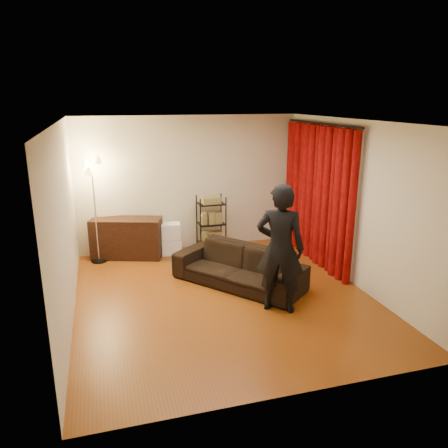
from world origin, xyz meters
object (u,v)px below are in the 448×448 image
object	(u,v)px
media_cabinet	(127,238)
storage_boxes	(171,239)
wire_shelf	(211,224)
sofa	(239,266)
floor_lamp	(95,211)
person	(280,249)

from	to	relation	value
media_cabinet	storage_boxes	bearing A→B (deg)	13.42
wire_shelf	storage_boxes	bearing A→B (deg)	-160.20
sofa	media_cabinet	bearing A→B (deg)	-176.87
wire_shelf	floor_lamp	bearing A→B (deg)	-158.62
storage_boxes	wire_shelf	world-z (taller)	wire_shelf
wire_shelf	floor_lamp	size ratio (longest dim) A/B	0.58
media_cabinet	storage_boxes	xyz separation A→B (m)	(0.86, -0.06, -0.07)
media_cabinet	floor_lamp	distance (m)	0.82
media_cabinet	wire_shelf	distance (m)	1.69
wire_shelf	person	bearing A→B (deg)	-62.94
person	wire_shelf	bearing A→B (deg)	-52.96
floor_lamp	person	bearing A→B (deg)	-47.42
storage_boxes	wire_shelf	distance (m)	0.86
sofa	floor_lamp	distance (m)	2.92
sofa	person	distance (m)	1.23
person	storage_boxes	xyz separation A→B (m)	(-1.13, 2.80, -0.63)
person	wire_shelf	xyz separation A→B (m)	(-0.31, 2.79, -0.38)
sofa	floor_lamp	size ratio (longest dim) A/B	1.11
media_cabinet	floor_lamp	world-z (taller)	floor_lamp
media_cabinet	wire_shelf	bearing A→B (deg)	15.07
person	wire_shelf	world-z (taller)	person
person	floor_lamp	world-z (taller)	floor_lamp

